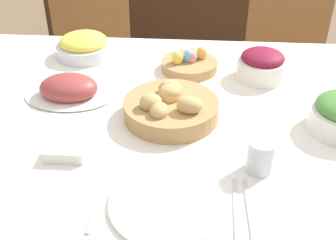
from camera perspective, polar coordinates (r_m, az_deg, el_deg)
The scene contains 15 objects.
dining_table at distance 1.51m, azimuth 0.16°, elevation -11.35°, with size 1.80×1.17×0.75m.
chair_far_right at distance 2.28m, azimuth 15.68°, elevation 7.45°, with size 0.43×0.43×0.90m.
chair_far_left at distance 2.31m, azimuth -10.65°, elevation 8.44°, with size 0.44×0.44×0.90m.
sideboard at distance 3.19m, azimuth -0.91°, elevation 15.39°, with size 1.60×0.44×0.90m.
bread_basket at distance 1.25m, azimuth 0.34°, elevation 1.79°, with size 0.28×0.28×0.10m.
egg_basket at distance 1.53m, azimuth 2.94°, elevation 7.71°, with size 0.20×0.20×0.08m.
ham_platter at distance 1.39m, azimuth -13.28°, elevation 4.07°, with size 0.29×0.20×0.08m.
pineapple_bowl at distance 1.66m, azimuth -11.32°, elevation 9.84°, with size 0.21×0.21×0.09m.
beet_salad_bowl at distance 1.50m, azimuth 12.60°, elevation 7.31°, with size 0.17×0.17×0.10m.
dinner_plate at distance 0.98m, azimuth -0.23°, elevation -11.27°, with size 0.26×0.26×0.01m.
fork at distance 1.00m, azimuth -9.43°, elevation -10.75°, with size 0.01×0.20×0.00m.
knife at distance 0.98m, azimuth 9.16°, elevation -11.71°, with size 0.01×0.20×0.00m.
spoon at distance 0.99m, azimuth 10.94°, elevation -11.74°, with size 0.01×0.20×0.00m.
drinking_cup at distance 1.07m, azimuth 12.43°, elevation -4.77°, with size 0.07×0.07×0.09m.
butter_dish at distance 1.13m, azimuth -13.64°, elevation -4.30°, with size 0.10×0.06×0.03m.
Camera 1 is at (0.08, -1.07, 1.45)m, focal length 45.00 mm.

